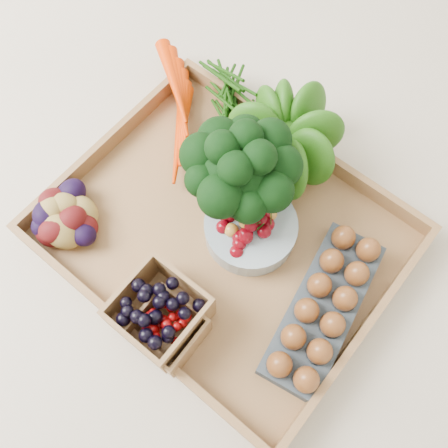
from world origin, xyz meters
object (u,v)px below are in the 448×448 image
Objects in this scene: tray at (224,236)px; cherry_bowl at (250,229)px; broccoli at (239,185)px; egg_carton at (323,309)px.

tray is 3.59× the size of cherry_bowl.
tray is 0.05m from cherry_bowl.
cherry_bowl is (0.05, -0.03, -0.05)m from broccoli.
cherry_bowl is 0.57× the size of egg_carton.
cherry_bowl is at bearing -30.49° from broccoli.
broccoli reaches higher than cherry_bowl.
cherry_bowl is 0.17m from egg_carton.
broccoli is 0.67× the size of egg_carton.
egg_carton is at bearing -16.01° from broccoli.
broccoli is (-0.02, 0.06, 0.08)m from tray.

